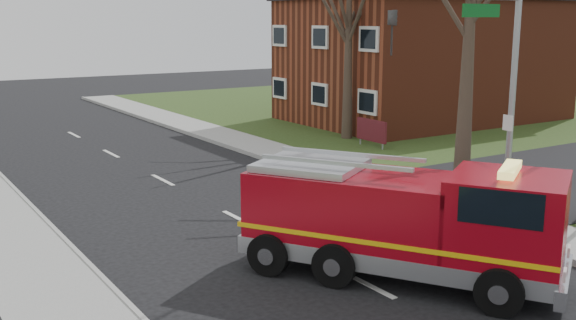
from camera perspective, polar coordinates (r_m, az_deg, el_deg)
ground at (r=15.73m, az=6.59°, el=-10.38°), size 120.00×120.00×0.00m
sidewalk_right at (r=20.01m, az=20.57°, el=-5.95°), size 2.40×80.00×0.15m
brick_building at (r=40.73m, az=11.51°, el=8.41°), size 15.40×10.40×7.25m
health_center_sign at (r=31.30m, az=7.09°, el=2.47°), size 0.12×2.00×1.40m
bare_tree_far at (r=33.16m, az=5.20°, el=12.76°), size 5.25×5.25×10.50m
traffic_signal_mast at (r=19.33m, az=16.22°, el=7.76°), size 5.29×0.18×6.80m
fire_engine at (r=15.81m, az=9.79°, el=-5.34°), size 5.87×7.35×2.88m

